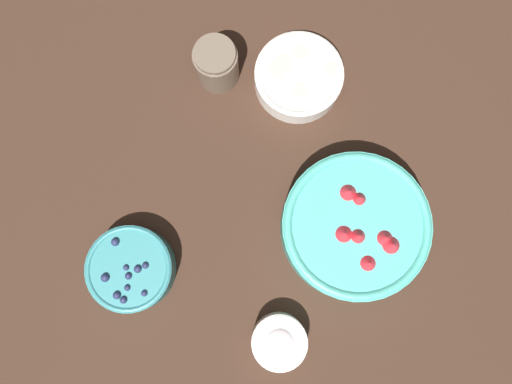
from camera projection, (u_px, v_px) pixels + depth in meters
ground_plane at (280, 204)px, 0.92m from camera, size 4.00×4.00×0.00m
bowl_strawberries at (355, 227)px, 0.87m from camera, size 0.26×0.26×0.09m
bowl_blueberries at (131, 269)px, 0.87m from camera, size 0.15×0.15×0.06m
bowl_bananas at (298, 77)px, 0.93m from camera, size 0.16×0.16×0.05m
bowl_cream at (279, 342)px, 0.86m from camera, size 0.10×0.10×0.06m
jar_chocolate at (217, 65)px, 0.91m from camera, size 0.08×0.08×0.10m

